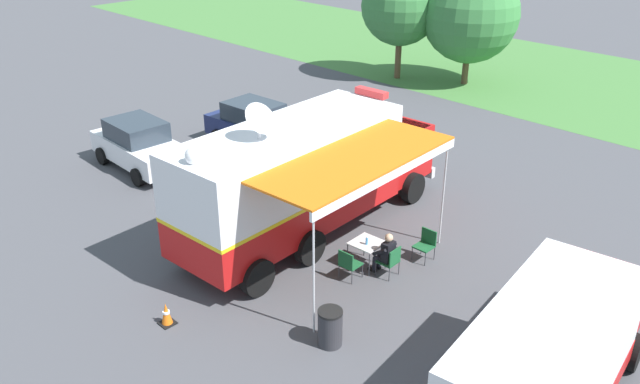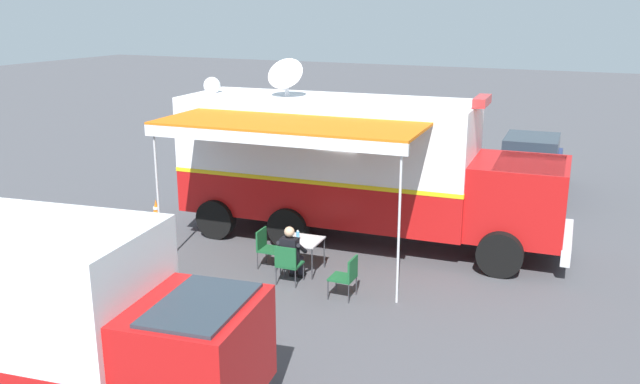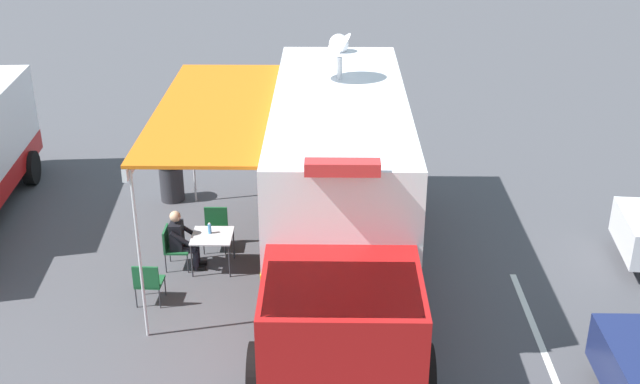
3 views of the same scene
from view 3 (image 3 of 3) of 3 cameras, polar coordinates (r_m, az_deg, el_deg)
name	(u,v)px [view 3 (image 3 of 3)]	position (r m, az deg, el deg)	size (l,w,h in m)	color
ground_plane	(338,259)	(16.42, 1.31, -4.82)	(100.00, 100.00, 0.00)	#47474C
lot_stripe	(542,346)	(14.39, 15.57, -10.58)	(0.12, 4.80, 0.01)	silver
command_truck	(338,188)	(14.87, 1.28, 0.27)	(5.34, 9.63, 4.53)	#B71414
folding_table	(212,238)	(15.95, -7.72, -3.26)	(0.85, 0.85, 0.73)	silver
water_bottle	(210,228)	(15.96, -7.90, -2.60)	(0.07, 0.07, 0.22)	#4C99D8
folding_chair_at_table	(173,245)	(16.16, -10.50, -3.71)	(0.51, 0.51, 0.87)	#19562D
folding_chair_beside_table	(216,225)	(16.78, -7.48, -2.37)	(0.51, 0.51, 0.87)	#19562D
folding_chair_spare_by_truck	(148,280)	(15.04, -12.20, -6.20)	(0.49, 0.49, 0.87)	#19562D
seated_responder	(181,238)	(16.06, -9.88, -3.29)	(0.68, 0.58, 1.25)	black
trash_bin	(172,182)	(19.10, -10.56, 0.71)	(0.57, 0.57, 0.91)	#2D2D33
traffic_cone	(317,158)	(20.64, -0.23, 2.48)	(0.36, 0.36, 0.58)	black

